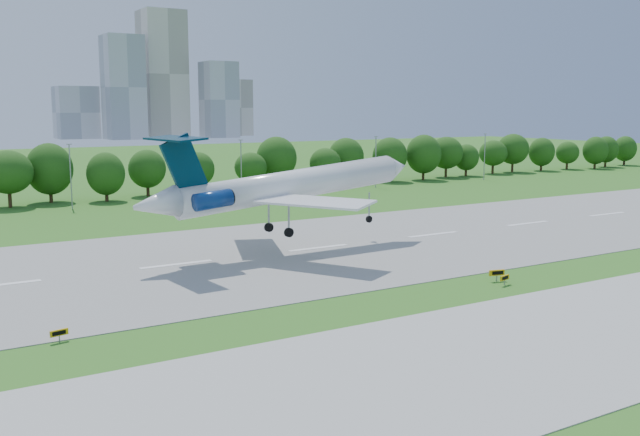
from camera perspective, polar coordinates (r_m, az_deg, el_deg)
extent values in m
plane|color=#2F6A1C|center=(76.44, 9.58, -5.54)|extent=(600.00, 600.00, 0.00)
cube|color=gray|center=(96.27, -0.13, -2.42)|extent=(400.00, 45.00, 0.08)
cube|color=#ADADA8|center=(64.41, 20.16, -8.66)|extent=(400.00, 23.00, 0.08)
cylinder|color=#382314|center=(151.70, -20.02, 1.84)|extent=(0.70, 0.70, 3.60)
sphere|color=#1C4411|center=(151.28, -20.10, 3.49)|extent=(8.40, 8.40, 8.40)
cylinder|color=#382314|center=(163.99, -6.18, 2.80)|extent=(0.70, 0.70, 3.60)
sphere|color=#1C4411|center=(163.60, -6.20, 4.33)|extent=(8.40, 8.40, 8.40)
cylinder|color=#382314|center=(184.32, 5.19, 3.47)|extent=(0.70, 0.70, 3.60)
sphere|color=#1C4411|center=(183.97, 5.21, 4.84)|extent=(8.40, 8.40, 8.40)
cylinder|color=#382314|center=(210.36, 14.04, 3.90)|extent=(0.70, 0.70, 3.60)
sphere|color=#1C4411|center=(210.05, 14.09, 5.10)|extent=(8.40, 8.40, 8.40)
cylinder|color=#382314|center=(240.27, 20.83, 4.17)|extent=(0.70, 0.70, 3.60)
sphere|color=#1C4411|center=(240.00, 20.88, 5.21)|extent=(8.40, 8.40, 8.40)
cylinder|color=gray|center=(141.52, -19.32, 3.12)|extent=(0.24, 0.24, 12.00)
cube|color=gray|center=(141.10, -19.44, 5.58)|extent=(0.90, 0.25, 0.18)
cylinder|color=gray|center=(152.47, -6.32, 3.93)|extent=(0.24, 0.24, 12.00)
cube|color=gray|center=(152.08, -6.36, 6.22)|extent=(0.90, 0.25, 0.18)
cylinder|color=gray|center=(170.05, 4.48, 4.46)|extent=(0.24, 0.24, 12.00)
cube|color=gray|center=(169.70, 4.50, 6.51)|extent=(0.90, 0.25, 0.18)
cylinder|color=gray|center=(192.45, 13.03, 4.76)|extent=(0.24, 0.24, 12.00)
cube|color=gray|center=(192.14, 13.09, 6.57)|extent=(0.90, 0.25, 0.18)
cube|color=#B2B2B7|center=(453.35, -15.45, 10.02)|extent=(22.00, 22.00, 62.00)
cube|color=beige|center=(476.91, -12.46, 11.13)|extent=(26.00, 26.00, 80.00)
cube|color=#B2B2B7|center=(468.50, -8.08, 9.34)|extent=(20.00, 20.00, 48.00)
cube|color=beige|center=(500.61, -6.75, 8.75)|extent=(18.00, 18.00, 38.00)
cube|color=#B2B2B7|center=(471.87, -18.93, 7.98)|extent=(24.00, 24.00, 32.00)
cylinder|color=white|center=(93.00, -2.23, 2.66)|extent=(33.16, 6.71, 6.36)
cone|color=white|center=(104.01, 6.11, 4.05)|extent=(4.10, 4.14, 4.08)
cone|color=white|center=(84.11, -13.03, 1.08)|extent=(5.84, 4.29, 4.22)
cube|color=white|center=(85.80, -0.46, 1.32)|extent=(11.84, 15.02, 0.70)
cube|color=white|center=(98.53, -5.65, 2.24)|extent=(9.98, 15.21, 0.70)
cube|color=#052840|center=(85.17, -10.83, 4.21)|extent=(5.96, 1.07, 7.47)
cube|color=#052840|center=(84.52, -11.57, 6.25)|extent=(4.40, 10.64, 0.51)
cylinder|color=navy|center=(84.01, -8.58, 1.44)|extent=(4.90, 2.48, 2.43)
cylinder|color=navy|center=(89.05, -10.27, 1.81)|extent=(4.90, 2.48, 2.43)
cylinder|color=gray|center=(101.29, 3.95, 0.97)|extent=(0.22, 0.22, 3.82)
cylinder|color=black|center=(101.57, 3.94, -0.09)|extent=(1.01, 0.41, 0.98)
cylinder|color=gray|center=(90.31, -2.51, 0.03)|extent=(0.26, 0.26, 3.82)
cylinder|color=black|center=(90.62, -2.50, -1.16)|extent=(1.24, 0.60, 1.20)
cylinder|color=gray|center=(94.31, -4.13, 0.39)|extent=(0.26, 0.26, 3.82)
cylinder|color=black|center=(94.60, -4.11, -0.75)|extent=(1.24, 0.60, 1.20)
cube|color=gray|center=(62.14, -20.13, -9.02)|extent=(0.11, 0.11, 0.65)
cube|color=#DC9F0B|center=(62.01, -20.15, -8.61)|extent=(1.49, 0.45, 0.51)
cube|color=black|center=(61.92, -20.11, -8.63)|extent=(1.10, 0.24, 0.32)
cube|color=gray|center=(78.93, 14.54, -4.99)|extent=(0.12, 0.12, 0.69)
cube|color=#DC9F0B|center=(78.82, 14.56, -4.64)|extent=(1.57, 0.54, 0.54)
cube|color=black|center=(78.77, 14.63, -4.66)|extent=(1.15, 0.29, 0.34)
cube|color=gray|center=(80.46, 13.95, -4.67)|extent=(0.14, 0.14, 0.80)
cube|color=#DC9F0B|center=(80.34, 13.96, -4.27)|extent=(1.82, 0.67, 0.63)
cube|color=black|center=(80.23, 14.01, -4.29)|extent=(1.33, 0.37, 0.40)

